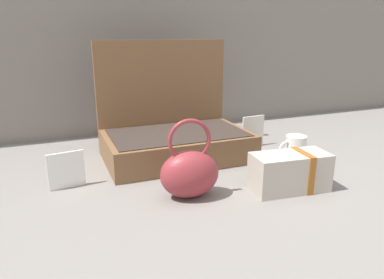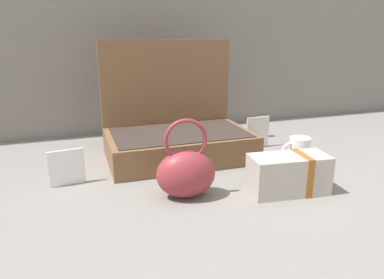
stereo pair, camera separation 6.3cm
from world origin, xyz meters
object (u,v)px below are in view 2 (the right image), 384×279
object	(u,v)px
teal_pouch_handbag	(186,172)
poster_card_right	(258,132)
coffee_mug	(299,150)
cream_toiletry_bag	(289,174)
open_suitcase	(175,133)
info_card_left	(67,168)

from	to	relation	value
teal_pouch_handbag	poster_card_right	size ratio (longest dim) A/B	1.79
coffee_mug	cream_toiletry_bag	bearing A→B (deg)	-130.39
teal_pouch_handbag	cream_toiletry_bag	distance (m)	0.30
open_suitcase	coffee_mug	size ratio (longest dim) A/B	4.66
open_suitcase	teal_pouch_handbag	xyz separation A→B (m)	(-0.07, -0.35, -0.02)
info_card_left	poster_card_right	size ratio (longest dim) A/B	0.88
poster_card_right	open_suitcase	bearing A→B (deg)	173.20
open_suitcase	teal_pouch_handbag	size ratio (longest dim) A/B	2.27
poster_card_right	teal_pouch_handbag	bearing A→B (deg)	-145.35
cream_toiletry_bag	coffee_mug	world-z (taller)	cream_toiletry_bag
open_suitcase	coffee_mug	world-z (taller)	open_suitcase
open_suitcase	info_card_left	distance (m)	0.41
open_suitcase	poster_card_right	world-z (taller)	open_suitcase
coffee_mug	info_card_left	distance (m)	0.78
info_card_left	poster_card_right	distance (m)	0.73
info_card_left	poster_card_right	world-z (taller)	poster_card_right
open_suitcase	cream_toiletry_bag	bearing A→B (deg)	-61.96
open_suitcase	info_card_left	bearing A→B (deg)	-158.15
teal_pouch_handbag	info_card_left	bearing A→B (deg)	148.42
teal_pouch_handbag	cream_toiletry_bag	size ratio (longest dim) A/B	0.97
info_card_left	poster_card_right	bearing A→B (deg)	2.82
open_suitcase	info_card_left	size ratio (longest dim) A/B	4.63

